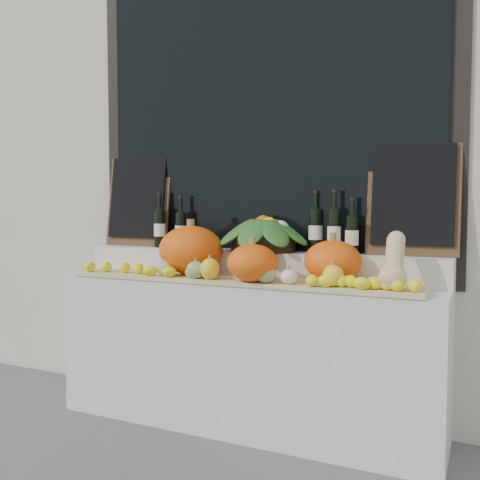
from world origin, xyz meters
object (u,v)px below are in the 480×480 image
pumpkin_right (333,261)px  produce_bowl (263,234)px  pumpkin_left (191,250)px  wine_bottle_tall (316,230)px  butternut_squash (394,264)px

pumpkin_right → produce_bowl: bearing=158.7°
pumpkin_left → produce_bowl: 0.45m
pumpkin_left → pumpkin_right: pumpkin_left is taller
pumpkin_left → produce_bowl: bearing=28.5°
pumpkin_left → pumpkin_right: bearing=1.4°
pumpkin_right → wine_bottle_tall: (-0.18, 0.28, 0.15)m
produce_bowl → wine_bottle_tall: (0.30, 0.09, 0.02)m
pumpkin_right → produce_bowl: produce_bowl is taller
pumpkin_left → wine_bottle_tall: (0.69, 0.30, 0.12)m
pumpkin_left → butternut_squash: 1.22m
wine_bottle_tall → produce_bowl: bearing=-163.8°
pumpkin_left → produce_bowl: produce_bowl is taller
butternut_squash → wine_bottle_tall: 0.67m
produce_bowl → wine_bottle_tall: bearing=16.2°
pumpkin_left → produce_bowl: (0.39, 0.21, 0.10)m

